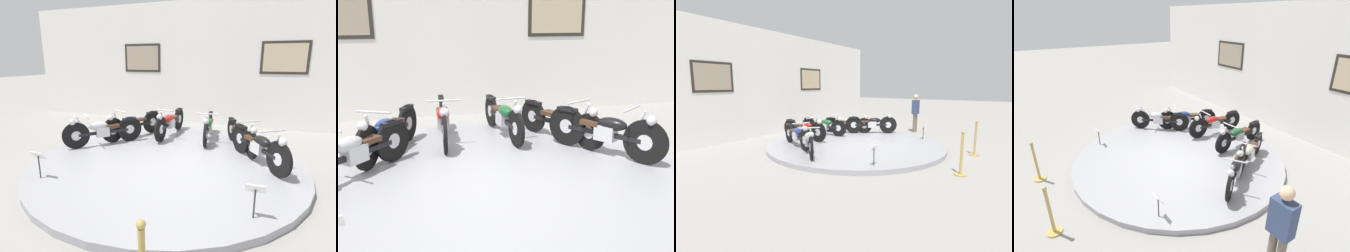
% 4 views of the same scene
% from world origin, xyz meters
% --- Properties ---
extents(ground_plane, '(60.00, 60.00, 0.00)m').
position_xyz_m(ground_plane, '(0.00, 0.00, 0.00)').
color(ground_plane, gray).
extents(display_platform, '(5.66, 5.66, 0.13)m').
position_xyz_m(display_platform, '(0.00, 0.00, 0.06)').
color(display_platform, '#99999E').
rests_on(display_platform, ground_plane).
extents(back_wall, '(14.00, 0.22, 4.14)m').
position_xyz_m(back_wall, '(0.00, 4.09, 2.07)').
color(back_wall, white).
rests_on(back_wall, ground_plane).
extents(motorcycle_silver, '(1.39, 1.51, 0.80)m').
position_xyz_m(motorcycle_silver, '(-1.86, 0.38, 0.51)').
color(motorcycle_silver, black).
rests_on(motorcycle_silver, display_platform).
extents(motorcycle_blue, '(0.90, 1.83, 0.80)m').
position_xyz_m(motorcycle_blue, '(-1.45, 1.22, 0.51)').
color(motorcycle_blue, black).
rests_on(motorcycle_blue, display_platform).
extents(motorcycle_red, '(0.54, 2.02, 0.81)m').
position_xyz_m(motorcycle_red, '(-0.54, 1.73, 0.53)').
color(motorcycle_red, black).
rests_on(motorcycle_red, display_platform).
extents(motorcycle_green, '(0.54, 1.97, 0.79)m').
position_xyz_m(motorcycle_green, '(0.54, 1.73, 0.51)').
color(motorcycle_green, black).
rests_on(motorcycle_green, display_platform).
extents(motorcycle_cream, '(0.85, 1.81, 0.78)m').
position_xyz_m(motorcycle_cream, '(1.45, 1.22, 0.50)').
color(motorcycle_cream, black).
rests_on(motorcycle_cream, display_platform).
extents(motorcycle_black, '(1.19, 1.70, 0.81)m').
position_xyz_m(motorcycle_black, '(1.85, 0.38, 0.53)').
color(motorcycle_black, black).
rests_on(motorcycle_black, display_platform).
extents(info_placard_front_left, '(0.26, 0.11, 0.51)m').
position_xyz_m(info_placard_front_left, '(-1.85, -1.66, 0.49)').
color(info_placard_front_left, '#333338').
rests_on(info_placard_front_left, display_platform).
extents(info_placard_front_centre, '(0.26, 0.11, 0.51)m').
position_xyz_m(info_placard_front_centre, '(1.85, -1.66, 0.49)').
color(info_placard_front_centre, '#333338').
rests_on(info_placard_front_centre, display_platform).
extents(visitor_standing, '(0.36, 0.22, 1.62)m').
position_xyz_m(visitor_standing, '(3.80, -0.68, 0.91)').
color(visitor_standing, '#6B6051').
rests_on(visitor_standing, ground_plane).
extents(stanchion_post_left_of_entry, '(0.28, 0.28, 1.02)m').
position_xyz_m(stanchion_post_left_of_entry, '(-1.02, -3.42, 0.34)').
color(stanchion_post_left_of_entry, tan).
rests_on(stanchion_post_left_of_entry, ground_plane).
extents(stanchion_post_right_of_entry, '(0.28, 0.28, 1.02)m').
position_xyz_m(stanchion_post_right_of_entry, '(1.02, -3.42, 0.34)').
color(stanchion_post_right_of_entry, tan).
rests_on(stanchion_post_right_of_entry, ground_plane).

